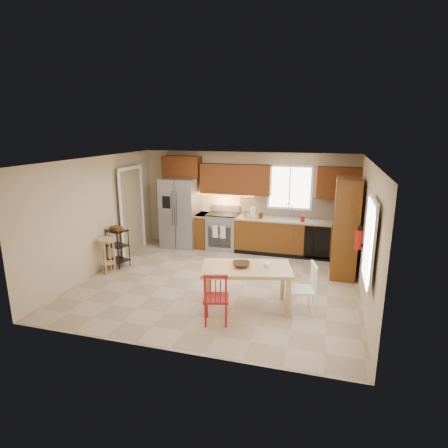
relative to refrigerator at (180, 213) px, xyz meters
The scene contains 33 objects.
floor 2.87m from the refrigerator, 51.34° to the right, with size 5.50×5.50×0.00m, color tan.
ceiling 3.15m from the refrigerator, 51.34° to the right, with size 5.50×5.00×0.02m, color silver.
wall_back 1.77m from the refrigerator, 12.44° to the left, with size 5.50×0.02×2.50m, color #CCB793.
wall_front 4.94m from the refrigerator, 69.82° to the right, with size 5.50×0.02×2.50m, color #CCB793.
wall_left 2.39m from the refrigerator, 116.29° to the right, with size 0.02×5.00×2.50m, color #CCB793.
wall_right 4.94m from the refrigerator, 25.53° to the right, with size 0.02×5.00×2.50m, color #CCB793.
refrigerator is the anchor object (origin of this frame).
range_stove 1.24m from the refrigerator, ahead, with size 0.76×0.63×0.92m, color gray.
base_cabinet_narrow 0.76m from the refrigerator, ahead, with size 0.30×0.60×0.90m, color #633312.
base_cabinet_run 3.03m from the refrigerator, ahead, with size 2.92×0.60×0.90m, color #633312.
dishwasher 3.59m from the refrigerator, ahead, with size 0.60×0.02×0.78m, color black.
backsplash 3.02m from the refrigerator, ahead, with size 2.92×0.03×0.55m, color beige.
upper_over_fridge 1.21m from the refrigerator, 90.00° to the left, with size 1.00×0.35×0.55m, color #5C290F.
upper_left_block 1.73m from the refrigerator, ahead, with size 1.80×0.35×0.75m, color #5C290F.
upper_right_block 4.06m from the refrigerator, ahead, with size 1.00×0.35×0.75m, color #5C290F.
window_back 2.92m from the refrigerator, ahead, with size 1.12×0.04×1.12m, color white.
sink 2.80m from the refrigerator, ahead, with size 0.62×0.46×0.16m, color gray.
undercab_glow 1.27m from the refrigerator, ahead, with size 1.60×0.30×0.01m, color #FFBF66.
soap_bottle 3.18m from the refrigerator, ahead, with size 0.09×0.09×0.19m, color #B1110C.
paper_towel 1.95m from the refrigerator, ahead, with size 0.12×0.12×0.28m, color silver.
canister_steel 1.75m from the refrigerator, ahead, with size 0.11×0.11×0.18m, color gray.
canister_wood 2.15m from the refrigerator, ahead, with size 0.10×0.10×0.14m, color #4C2B14.
pantry 4.23m from the refrigerator, 12.62° to the right, with size 0.50×0.95×2.10m, color #633312.
fire_extinguisher 4.76m from the refrigerator, 24.52° to the right, with size 0.12×0.12×0.36m, color #B1110C.
window_right 5.50m from the refrigerator, 36.79° to the right, with size 0.04×1.02×1.32m, color white.
doorway 1.28m from the refrigerator, 139.62° to the right, with size 0.04×0.95×2.10m, color #8C7A59.
dining_table 3.94m from the refrigerator, 50.78° to the right, with size 1.53×0.86×0.74m, color tan, non-canonical shape.
chair_red 4.26m from the refrigerator, 60.05° to the right, with size 0.42×0.42×0.90m, color #A7191C, non-canonical shape.
chair_white 4.55m from the refrigerator, 41.02° to the right, with size 0.42×0.42×0.90m, color silver, non-canonical shape.
table_bowl 3.84m from the refrigerator, 51.89° to the right, with size 0.31×0.31×0.08m, color #4C2B14.
table_jar 4.05m from the refrigerator, 46.26° to the right, with size 0.11×0.11×0.13m, color silver.
bar_stool 2.43m from the refrigerator, 109.68° to the right, with size 0.38×0.38×0.78m, color tan, non-canonical shape.
utility_cart 2.04m from the refrigerator, 113.72° to the right, with size 0.45×0.35×0.89m, color black, non-canonical shape.
Camera 1 is at (2.05, -6.82, 3.09)m, focal length 30.00 mm.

